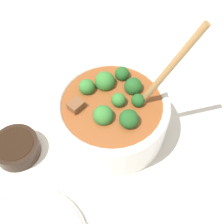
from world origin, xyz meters
name	(u,v)px	position (x,y,z in m)	size (l,w,h in m)	color
ground_plane	(112,129)	(0.00, 0.00, 0.00)	(4.00, 4.00, 0.00)	silver
stew_bowl	(112,113)	(0.00, 0.00, 0.06)	(0.23, 0.23, 0.27)	white
condiment_bowl	(16,147)	(-0.13, -0.15, 0.02)	(0.09, 0.09, 0.04)	black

